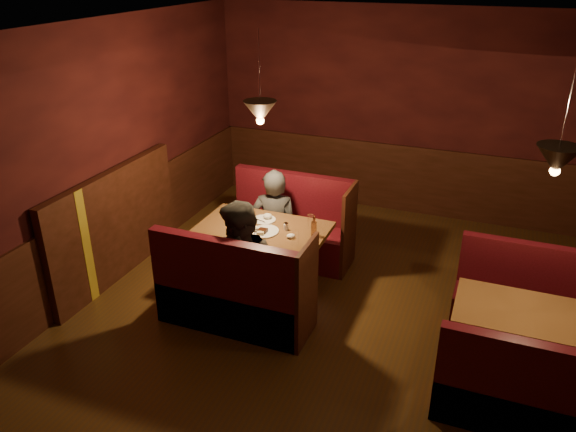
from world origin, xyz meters
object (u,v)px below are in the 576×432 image
at_px(second_table, 521,327).
at_px(diner_b, 241,249).
at_px(diner_a, 274,205).
at_px(main_table, 264,242).
at_px(second_bench_near, 519,398).
at_px(main_bench_far, 292,232).
at_px(main_bench_near, 234,298).
at_px(second_bench_far, 522,305).

distance_m(second_table, diner_b, 2.68).
relative_size(diner_a, diner_b, 0.96).
xyz_separation_m(main_table, second_bench_near, (2.72, -1.20, -0.29)).
xyz_separation_m(main_bench_far, second_table, (2.68, -1.30, 0.15)).
height_order(second_table, diner_b, diner_b).
xyz_separation_m(main_bench_near, diner_a, (-0.12, 1.36, 0.45)).
height_order(main_bench_near, second_bench_far, main_bench_near).
bearing_deg(second_bench_far, second_bench_near, -90.00).
bearing_deg(second_table, main_bench_far, 154.04).
bearing_deg(main_table, second_table, -10.47).
distance_m(second_bench_far, diner_b, 2.86).
bearing_deg(second_bench_far, main_bench_near, -159.54).
xyz_separation_m(main_bench_near, second_table, (2.68, 0.31, 0.15)).
distance_m(second_table, second_bench_far, 0.73).
bearing_deg(main_bench_near, second_table, 6.57).
xyz_separation_m(second_bench_far, second_bench_near, (0.00, -1.40, 0.00)).
distance_m(main_bench_far, diner_b, 1.53).
bearing_deg(main_bench_far, main_table, -91.10).
bearing_deg(main_bench_far, second_table, -25.96).
bearing_deg(diner_b, main_table, 112.49).
bearing_deg(second_table, diner_a, 159.46).
bearing_deg(main_bench_near, main_bench_far, 90.00).
bearing_deg(main_bench_near, second_bench_far, 20.46).
bearing_deg(main_bench_near, second_bench_near, -8.25).
bearing_deg(main_bench_near, diner_a, 95.24).
relative_size(second_bench_far, second_bench_near, 1.00).
bearing_deg(diner_a, second_table, 145.50).
relative_size(main_bench_far, diner_a, 0.99).
distance_m(second_bench_near, diner_b, 2.79).
xyz_separation_m(main_bench_far, diner_b, (0.02, -1.45, 0.49)).
relative_size(main_table, second_bench_near, 1.10).
bearing_deg(diner_b, second_bench_far, 36.47).
distance_m(main_bench_near, second_bench_far, 2.89).
distance_m(second_table, diner_a, 3.01).
xyz_separation_m(second_table, second_bench_far, (0.03, 0.70, -0.20)).
distance_m(main_bench_near, second_bench_near, 2.73).
bearing_deg(main_bench_far, diner_a, -116.20).
height_order(main_bench_near, diner_a, diner_a).
bearing_deg(second_bench_near, diner_b, 168.32).
height_order(second_bench_far, diner_a, diner_a).
relative_size(second_table, second_bench_far, 0.90).
relative_size(main_bench_near, diner_b, 0.95).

